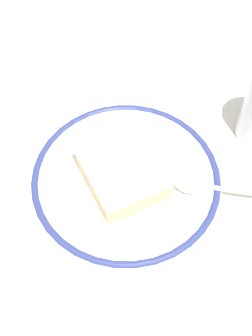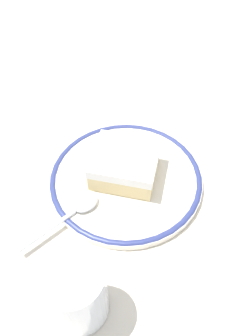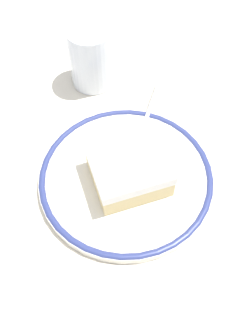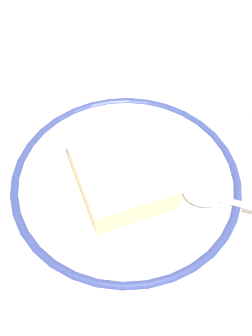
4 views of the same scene
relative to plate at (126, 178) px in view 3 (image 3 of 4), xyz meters
name	(u,v)px [view 3 (image 3 of 4)]	position (x,y,z in m)	size (l,w,h in m)	color
ground_plane	(151,172)	(0.02, -0.03, -0.01)	(2.40, 2.40, 0.00)	#B7B2A8
placemat	(151,171)	(0.02, -0.03, -0.01)	(0.51, 0.39, 0.00)	beige
plate	(126,178)	(0.00, 0.00, 0.00)	(0.22, 0.22, 0.01)	silver
cake_slice	(129,170)	(0.00, 0.00, 0.03)	(0.12, 0.12, 0.04)	beige
spoon	(144,123)	(0.09, 0.00, 0.01)	(0.12, 0.03, 0.01)	silver
cup	(91,60)	(0.16, 0.09, 0.03)	(0.06, 0.06, 0.09)	silver
napkin	(232,115)	(0.15, -0.12, -0.01)	(0.11, 0.11, 0.00)	white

